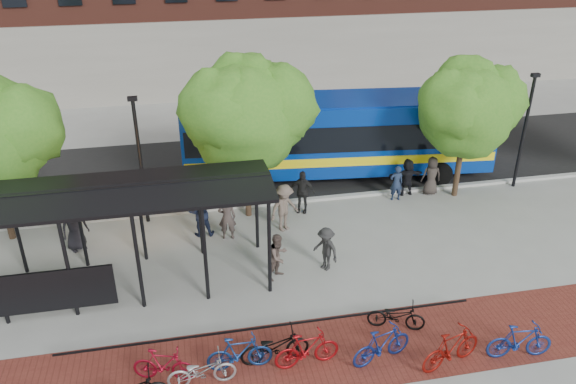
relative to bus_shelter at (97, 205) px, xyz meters
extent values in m
plane|color=#9E9E99|center=(8.13, 0.48, -3.00)|extent=(160.00, 160.00, 0.00)
cube|color=black|center=(8.13, 8.48, -2.99)|extent=(160.00, 8.00, 0.01)
cube|color=#B7B7B2|center=(8.13, 4.48, -2.94)|extent=(160.00, 0.25, 0.12)
cube|color=maroon|center=(6.13, -4.52, -3.00)|extent=(24.00, 3.00, 0.01)
cube|color=black|center=(4.83, -3.62, -3.00)|extent=(12.00, 0.05, 0.95)
cylinder|color=black|center=(-2.87, 1.33, -1.35)|extent=(0.12, 0.12, 3.30)
cylinder|color=black|center=(-0.87, -1.37, -1.35)|extent=(0.12, 0.12, 3.30)
cylinder|color=black|center=(-0.87, 1.33, -1.35)|extent=(0.12, 0.12, 3.30)
cylinder|color=black|center=(1.13, -1.37, -1.35)|extent=(0.12, 0.12, 3.30)
cylinder|color=black|center=(1.13, 1.33, -1.35)|extent=(0.12, 0.12, 3.30)
cylinder|color=black|center=(3.13, -1.37, -1.35)|extent=(0.12, 0.12, 3.30)
cylinder|color=black|center=(3.13, 1.33, -1.35)|extent=(0.12, 0.12, 3.30)
cylinder|color=black|center=(5.13, -1.37, -1.35)|extent=(0.12, 0.12, 3.30)
cylinder|color=black|center=(5.13, 1.33, -1.35)|extent=(0.12, 0.12, 3.30)
cube|color=black|center=(-1.87, -1.42, -2.00)|extent=(4.50, 0.08, 1.40)
cube|color=black|center=(0.13, -0.72, 0.45)|extent=(10.60, 1.65, 0.29)
cube|color=black|center=(0.13, 0.68, 0.45)|extent=(10.60, 1.65, 0.29)
cube|color=black|center=(0.13, 1.38, 0.05)|extent=(9.00, 0.10, 0.40)
cube|color=black|center=(1.13, 1.43, -0.60)|extent=(2.40, 0.12, 0.70)
cube|color=#FF7200|center=(1.13, 1.51, -0.60)|extent=(2.20, 0.02, 0.55)
cylinder|color=#382619|center=(-3.87, 3.78, -1.81)|extent=(0.24, 0.24, 2.38)
sphere|color=#3B7C21|center=(-2.87, 3.98, 1.28)|extent=(3.20, 3.20, 3.20)
cylinder|color=#382619|center=(5.13, 3.78, -1.74)|extent=(0.24, 0.24, 2.52)
sphere|color=#3B7C21|center=(5.13, 3.78, 1.20)|extent=(4.20, 4.20, 4.20)
sphere|color=#3B7C21|center=(6.18, 3.98, 1.50)|extent=(3.36, 3.36, 3.36)
sphere|color=#3B7C21|center=(4.29, 3.48, 1.60)|extent=(3.15, 3.15, 3.15)
sphere|color=#3B7C21|center=(5.23, 4.18, 2.00)|extent=(2.94, 2.94, 2.94)
cylinder|color=#382619|center=(14.13, 3.78, -1.86)|extent=(0.24, 0.24, 2.27)
sphere|color=#3B7C21|center=(14.13, 3.78, 0.80)|extent=(3.80, 3.80, 3.80)
sphere|color=#3B7C21|center=(15.08, 3.98, 1.10)|extent=(3.04, 3.04, 3.04)
sphere|color=#3B7C21|center=(13.37, 3.48, 1.20)|extent=(2.85, 2.85, 2.85)
sphere|color=#3B7C21|center=(14.23, 4.18, 1.60)|extent=(2.66, 2.66, 2.66)
cylinder|color=black|center=(1.13, 4.08, -0.50)|extent=(0.14, 0.14, 5.00)
cube|color=black|center=(1.13, 4.08, 2.05)|extent=(0.35, 0.20, 0.15)
cylinder|color=black|center=(17.13, 4.08, -0.50)|extent=(0.14, 0.14, 5.00)
cube|color=black|center=(17.13, 4.08, 2.05)|extent=(0.35, 0.20, 0.15)
cube|color=#0833A0|center=(9.65, 6.76, -0.91)|extent=(13.98, 4.33, 3.15)
cube|color=black|center=(9.65, 6.76, -0.65)|extent=(13.71, 4.34, 1.15)
cube|color=yellow|center=(9.65, 6.76, -1.68)|extent=(13.85, 4.37, 0.40)
cube|color=#0833A0|center=(9.65, 6.76, 0.61)|extent=(13.68, 4.01, 0.21)
cylinder|color=black|center=(5.12, 5.71, -2.45)|extent=(1.13, 0.43, 1.10)
cylinder|color=black|center=(5.42, 8.68, -2.45)|extent=(1.13, 0.43, 1.10)
cylinder|color=black|center=(13.88, 4.84, -2.45)|extent=(1.13, 0.43, 1.10)
cylinder|color=black|center=(14.18, 7.80, -2.45)|extent=(1.13, 0.43, 1.10)
imported|color=maroon|center=(1.76, -4.62, -2.50)|extent=(1.74, 0.92, 1.01)
imported|color=#A0A0A3|center=(2.72, -4.99, -2.53)|extent=(1.82, 0.69, 0.94)
imported|color=navy|center=(3.76, -4.61, -2.46)|extent=(1.79, 0.54, 1.07)
imported|color=black|center=(4.73, -4.51, -2.49)|extent=(1.96, 0.79, 1.01)
imported|color=#9F0E13|center=(5.56, -4.84, -2.45)|extent=(1.86, 0.67, 1.10)
imported|color=navy|center=(7.59, -5.08, -2.44)|extent=(1.93, 1.00, 1.11)
imported|color=black|center=(8.47, -3.88, -2.56)|extent=(1.79, 1.14, 0.89)
imported|color=maroon|center=(9.37, -5.60, -2.41)|extent=(2.04, 1.10, 1.18)
imported|color=navy|center=(11.35, -5.69, -2.44)|extent=(1.91, 0.74, 1.12)
imported|color=black|center=(-1.33, 2.52, -2.04)|extent=(1.12, 1.00, 1.92)
imported|color=#463B38|center=(4.13, 2.17, -2.10)|extent=(0.70, 0.50, 1.80)
imported|color=#1A223E|center=(3.17, 2.62, -2.01)|extent=(1.00, 0.80, 1.97)
imported|color=brown|center=(6.33, 2.36, -2.04)|extent=(1.42, 1.18, 1.92)
imported|color=black|center=(7.31, 3.65, -2.09)|extent=(1.15, 0.82, 1.81)
imported|color=black|center=(12.08, 4.28, -2.18)|extent=(1.53, 0.51, 1.65)
imported|color=#38312D|center=(13.13, 4.14, -2.15)|extent=(0.89, 0.64, 1.70)
imported|color=#1E2A46|center=(11.45, 3.89, -2.22)|extent=(0.59, 0.41, 1.56)
imported|color=brown|center=(5.54, -0.66, -2.18)|extent=(1.01, 0.98, 1.64)
imported|color=#292929|center=(7.21, -0.50, -2.20)|extent=(1.06, 1.19, 1.60)
camera|label=1|loc=(2.79, -16.04, 8.17)|focal=35.00mm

